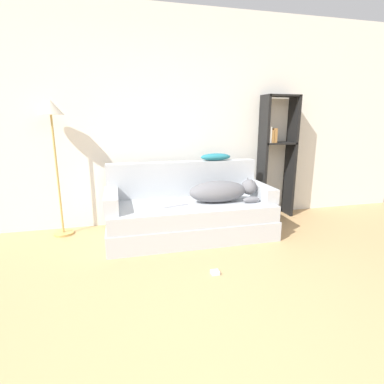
{
  "coord_description": "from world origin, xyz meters",
  "views": [
    {
      "loc": [
        -0.59,
        -1.27,
        1.36
      ],
      "look_at": [
        0.2,
        1.9,
        0.56
      ],
      "focal_mm": 28.0,
      "sensor_mm": 36.0,
      "label": 1
    }
  ],
  "objects_px": {
    "couch": "(190,219)",
    "bookshelf": "(277,150)",
    "throw_pillow": "(216,157)",
    "power_adapter": "(215,272)",
    "dog": "(222,191)",
    "laptop": "(172,204)",
    "floor_lamp": "(52,123)"
  },
  "relations": [
    {
      "from": "couch",
      "to": "laptop",
      "type": "distance_m",
      "value": 0.31
    },
    {
      "from": "power_adapter",
      "to": "floor_lamp",
      "type": "bearing_deg",
      "value": 137.27
    },
    {
      "from": "couch",
      "to": "throw_pillow",
      "type": "xyz_separation_m",
      "value": [
        0.42,
        0.35,
        0.69
      ]
    },
    {
      "from": "throw_pillow",
      "to": "bookshelf",
      "type": "distance_m",
      "value": 0.94
    },
    {
      "from": "power_adapter",
      "to": "dog",
      "type": "bearing_deg",
      "value": 67.18
    },
    {
      "from": "couch",
      "to": "bookshelf",
      "type": "distance_m",
      "value": 1.61
    },
    {
      "from": "throw_pillow",
      "to": "floor_lamp",
      "type": "relative_size",
      "value": 0.25
    },
    {
      "from": "dog",
      "to": "floor_lamp",
      "type": "bearing_deg",
      "value": 165.83
    },
    {
      "from": "laptop",
      "to": "bookshelf",
      "type": "height_order",
      "value": "bookshelf"
    },
    {
      "from": "laptop",
      "to": "floor_lamp",
      "type": "height_order",
      "value": "floor_lamp"
    },
    {
      "from": "floor_lamp",
      "to": "dog",
      "type": "bearing_deg",
      "value": -14.17
    },
    {
      "from": "throw_pillow",
      "to": "bookshelf",
      "type": "relative_size",
      "value": 0.24
    },
    {
      "from": "laptop",
      "to": "floor_lamp",
      "type": "xyz_separation_m",
      "value": [
        -1.26,
        0.45,
        0.9
      ]
    },
    {
      "from": "power_adapter",
      "to": "couch",
      "type": "bearing_deg",
      "value": 90.01
    },
    {
      "from": "bookshelf",
      "to": "floor_lamp",
      "type": "xyz_separation_m",
      "value": [
        -2.83,
        -0.06,
        0.38
      ]
    },
    {
      "from": "bookshelf",
      "to": "throw_pillow",
      "type": "bearing_deg",
      "value": -172.42
    },
    {
      "from": "couch",
      "to": "bookshelf",
      "type": "height_order",
      "value": "bookshelf"
    },
    {
      "from": "bookshelf",
      "to": "power_adapter",
      "type": "relative_size",
      "value": 22.98
    },
    {
      "from": "bookshelf",
      "to": "power_adapter",
      "type": "height_order",
      "value": "bookshelf"
    },
    {
      "from": "bookshelf",
      "to": "power_adapter",
      "type": "xyz_separation_m",
      "value": [
        -1.35,
        -1.43,
        -0.92
      ]
    },
    {
      "from": "laptop",
      "to": "power_adapter",
      "type": "height_order",
      "value": "laptop"
    },
    {
      "from": "throw_pillow",
      "to": "floor_lamp",
      "type": "bearing_deg",
      "value": 178.02
    },
    {
      "from": "power_adapter",
      "to": "laptop",
      "type": "bearing_deg",
      "value": 103.48
    },
    {
      "from": "bookshelf",
      "to": "floor_lamp",
      "type": "distance_m",
      "value": 2.86
    },
    {
      "from": "couch",
      "to": "floor_lamp",
      "type": "bearing_deg",
      "value": 164.26
    },
    {
      "from": "bookshelf",
      "to": "couch",
      "type": "bearing_deg",
      "value": -160.64
    },
    {
      "from": "bookshelf",
      "to": "floor_lamp",
      "type": "height_order",
      "value": "bookshelf"
    },
    {
      "from": "dog",
      "to": "couch",
      "type": "bearing_deg",
      "value": 172.17
    },
    {
      "from": "throw_pillow",
      "to": "laptop",
      "type": "bearing_deg",
      "value": -148.96
    },
    {
      "from": "throw_pillow",
      "to": "bookshelf",
      "type": "xyz_separation_m",
      "value": [
        0.93,
        0.12,
        0.05
      ]
    },
    {
      "from": "laptop",
      "to": "throw_pillow",
      "type": "bearing_deg",
      "value": 15.21
    },
    {
      "from": "throw_pillow",
      "to": "couch",
      "type": "bearing_deg",
      "value": -140.29
    }
  ]
}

